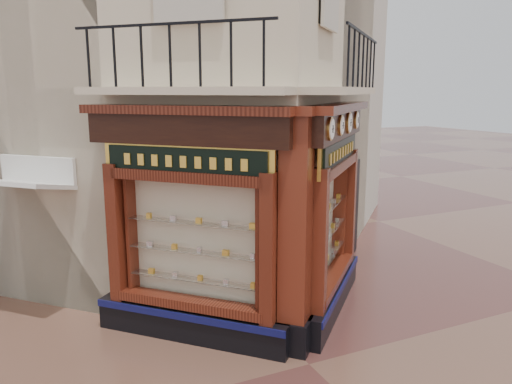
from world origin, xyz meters
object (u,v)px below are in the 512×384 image
clock_c (349,123)px  signboard_left (185,161)px  clock_a (331,129)px  clock_d (356,120)px  clock_b (341,125)px  awning (33,316)px  signboard_right (339,152)px  corner_pilaster (295,236)px

clock_c → signboard_left: (-3.20, -0.12, -0.52)m
clock_c → clock_a: bearing=-180.0°
clock_c → clock_d: clock_c is taller
clock_d → clock_b: bearing=-180.0°
awning → signboard_left: bearing=-176.8°
clock_b → signboard_right: size_ratio=0.16×
clock_b → clock_c: (0.56, 0.56, 0.00)m
signboard_left → signboard_right: size_ratio=0.98×
clock_d → awning: 7.36m
clock_d → awning: clock_d is taller
awning → signboard_right: size_ratio=0.77×
awning → signboard_left: size_ratio=0.79×
clock_b → signboard_left: bearing=125.7°
clock_d → signboard_left: clock_d is taller
corner_pilaster → signboard_left: 2.12m
clock_c → signboard_right: (-0.28, -0.12, -0.52)m
signboard_left → clock_b: bearing=-144.3°
corner_pilaster → signboard_left: corner_pilaster is taller
clock_a → clock_b: 0.85m
corner_pilaster → clock_a: corner_pilaster is taller
awning → signboard_right: 6.57m
awning → clock_d: bearing=-148.1°
awning → clock_a: bearing=-170.6°
signboard_right → awning: bearing=112.9°
corner_pilaster → clock_d: bearing=-8.4°
clock_a → clock_c: (1.16, 1.16, 0.00)m
clock_c → signboard_left: 3.25m
clock_a → signboard_right: clock_a is taller
clock_d → signboard_left: bearing=145.8°
clock_b → clock_c: clock_c is taller
clock_d → corner_pilaster: bearing=171.6°
clock_a → signboard_left: clock_a is taller
awning → clock_b: bearing=-162.2°
clock_a → clock_d: size_ratio=1.05×
clock_a → clock_c: size_ratio=0.91×
signboard_left → corner_pilaster: bearing=-169.8°
clock_d → signboard_right: bearing=174.5°
awning → signboard_left: 4.51m
corner_pilaster → clock_b: bearing=-18.9°
clock_b → awning: size_ratio=0.21×
signboard_right → clock_c: bearing=-21.1°
corner_pilaster → signboard_right: bearing=-10.2°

